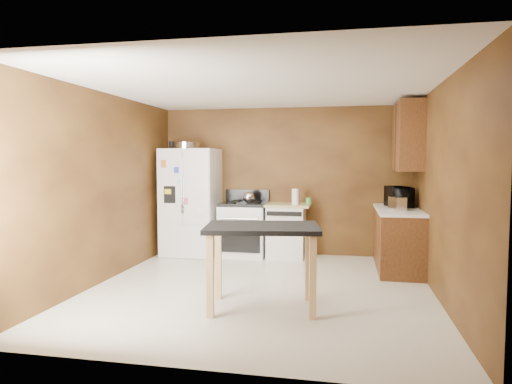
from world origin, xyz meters
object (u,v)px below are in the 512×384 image
(pen_cup, at_px, (172,145))
(island, at_px, (262,238))
(paper_towel, at_px, (295,197))
(microwave, at_px, (399,198))
(kettle, at_px, (249,197))
(dishwasher, at_px, (286,230))
(refrigerator, at_px, (191,202))
(green_canister, at_px, (308,201))
(gas_range, at_px, (244,228))
(toaster, at_px, (397,204))
(roasting_pan, at_px, (187,146))

(pen_cup, height_order, island, pen_cup)
(paper_towel, xyz_separation_m, microwave, (1.59, -0.13, 0.02))
(pen_cup, height_order, kettle, pen_cup)
(microwave, height_order, dishwasher, microwave)
(refrigerator, bearing_deg, paper_towel, -1.25)
(green_canister, height_order, gas_range, gas_range)
(green_canister, bearing_deg, microwave, -12.70)
(paper_towel, height_order, gas_range, paper_towel)
(green_canister, bearing_deg, gas_range, -175.50)
(refrigerator, xyz_separation_m, island, (1.71, -2.58, -0.13))
(kettle, height_order, toaster, kettle)
(toaster, bearing_deg, microwave, 60.79)
(toaster, bearing_deg, refrigerator, 147.91)
(toaster, bearing_deg, gas_range, 142.47)
(refrigerator, height_order, island, refrigerator)
(kettle, xyz_separation_m, dishwasher, (0.62, 0.11, -0.54))
(gas_range, bearing_deg, refrigerator, -176.19)
(paper_towel, bearing_deg, green_canister, 42.81)
(pen_cup, relative_size, paper_towel, 0.51)
(pen_cup, bearing_deg, roasting_pan, 4.61)
(green_canister, distance_m, dishwasher, 0.61)
(kettle, bearing_deg, pen_cup, -178.93)
(gas_range, relative_size, dishwasher, 1.24)
(green_canister, relative_size, refrigerator, 0.06)
(paper_towel, distance_m, dishwasher, 0.60)
(dishwasher, height_order, island, island)
(gas_range, xyz_separation_m, dishwasher, (0.72, 0.02, -0.01))
(roasting_pan, bearing_deg, gas_range, 5.18)
(toaster, height_order, island, toaster)
(paper_towel, bearing_deg, dishwasher, 141.57)
(microwave, distance_m, island, 2.95)
(kettle, bearing_deg, microwave, -3.54)
(roasting_pan, height_order, refrigerator, roasting_pan)
(green_canister, bearing_deg, dishwasher, -170.36)
(pen_cup, bearing_deg, paper_towel, 0.23)
(paper_towel, height_order, microwave, microwave)
(roasting_pan, relative_size, dishwasher, 0.50)
(pen_cup, distance_m, dishwasher, 2.41)
(green_canister, xyz_separation_m, dishwasher, (-0.36, -0.06, -0.49))
(gas_range, bearing_deg, island, -73.13)
(green_canister, distance_m, toaster, 1.55)
(kettle, height_order, microwave, microwave)
(roasting_pan, distance_m, refrigerator, 0.96)
(kettle, bearing_deg, paper_towel, -1.20)
(toaster, xyz_separation_m, dishwasher, (-1.68, 0.74, -0.54))
(paper_towel, xyz_separation_m, island, (-0.07, -2.54, -0.25))
(microwave, relative_size, island, 0.38)
(paper_towel, relative_size, green_canister, 2.55)
(paper_towel, height_order, green_canister, paper_towel)
(microwave, bearing_deg, pen_cup, 69.98)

